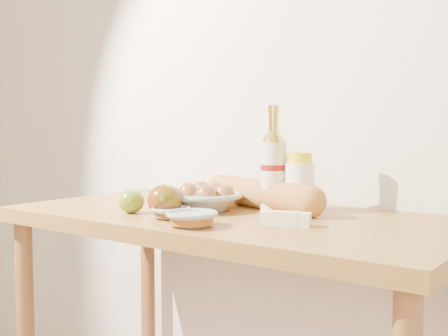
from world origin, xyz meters
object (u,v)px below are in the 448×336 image
Objects in this scene: table at (231,260)px; bourbon_bottle at (273,168)px; baguette at (260,194)px; cream_bottle at (299,184)px; egg_bowl at (204,199)px.

bourbon_bottle is at bearing 57.49° from table.
table is 0.20m from baguette.
cream_bottle is at bearing 20.84° from baguette.
baguette is at bearing 178.17° from cream_bottle.
egg_bowl is at bearing -178.88° from table.
bourbon_bottle is 0.08m from cream_bottle.
bourbon_bottle is at bearing 34.46° from egg_bowl.
table is at bearing 1.12° from egg_bowl.
egg_bowl is (-0.15, -0.10, -0.08)m from bourbon_bottle.
baguette is (-0.05, 0.02, -0.07)m from bourbon_bottle.
table is 0.27m from bourbon_bottle.
bourbon_bottle is 0.59× the size of baguette.
bourbon_bottle is 0.20m from egg_bowl.
baguette is at bearing 84.28° from table.
egg_bowl is at bearing -153.48° from cream_bottle.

